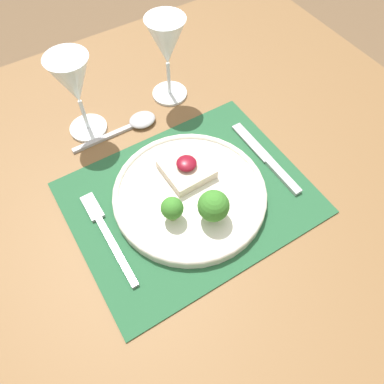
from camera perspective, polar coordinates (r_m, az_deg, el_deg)
name	(u,v)px	position (r m, az deg, el deg)	size (l,w,h in m)	color
ground_plane	(191,314)	(1.40, -0.18, -18.07)	(8.00, 8.00, 0.00)	brown
dining_table	(190,223)	(0.77, -0.31, -4.80)	(1.18, 1.11, 0.77)	brown
placemat	(190,198)	(0.69, -0.35, -0.87)	(0.43, 0.33, 0.00)	#235633
dinner_plate	(192,194)	(0.67, 0.07, -0.29)	(0.28, 0.28, 0.08)	silver
fork	(105,231)	(0.67, -13.06, -5.79)	(0.02, 0.20, 0.01)	#B2B2B7
knife	(270,162)	(0.75, 11.74, 4.53)	(0.02, 0.20, 0.01)	#B2B2B7
spoon	(136,123)	(0.81, -8.59, 10.37)	(0.19, 0.05, 0.02)	#B2B2B7
wine_glass_near	(167,45)	(0.79, -3.89, 21.39)	(0.08, 0.08, 0.18)	white
wine_glass_far	(74,84)	(0.75, -17.56, 15.46)	(0.08, 0.08, 0.18)	white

